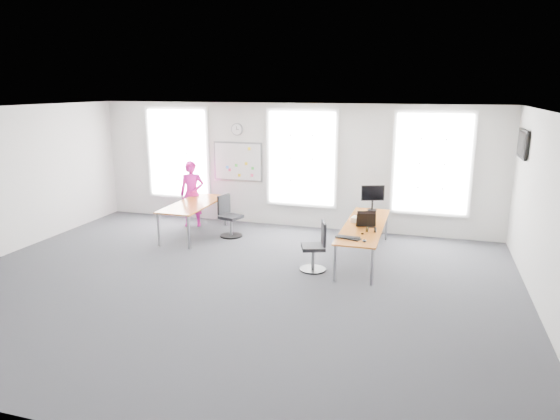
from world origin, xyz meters
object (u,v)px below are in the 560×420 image
(desk_right, at_px, (364,227))
(headphones, at_px, (371,230))
(chair_right, at_px, (316,249))
(keyboard, at_px, (348,238))
(monitor, at_px, (373,195))
(desk_left, at_px, (194,206))
(person, at_px, (192,194))
(chair_left, at_px, (229,218))

(desk_right, xyz_separation_m, headphones, (0.18, -0.49, 0.10))
(desk_right, height_order, chair_right, chair_right)
(desk_right, relative_size, keyboard, 6.39)
(desk_right, distance_m, monitor, 1.29)
(desk_left, relative_size, keyboard, 4.65)
(person, relative_size, headphones, 8.52)
(desk_right, height_order, monitor, monitor)
(chair_right, bearing_deg, chair_left, -142.51)
(desk_right, relative_size, desk_left, 1.37)
(desk_left, bearing_deg, headphones, -13.20)
(desk_right, bearing_deg, desk_left, 172.98)
(person, relative_size, keyboard, 3.59)
(chair_right, xyz_separation_m, headphones, (0.95, 0.45, 0.34))
(chair_left, bearing_deg, desk_right, -85.15)
(chair_right, height_order, monitor, monitor)
(desk_right, height_order, person, person)
(person, xyz_separation_m, headphones, (4.57, -1.70, -0.06))
(chair_right, bearing_deg, desk_right, 121.41)
(chair_left, distance_m, headphones, 3.57)
(chair_left, height_order, monitor, monitor)
(desk_right, relative_size, headphones, 15.17)
(person, distance_m, headphones, 4.88)
(desk_left, xyz_separation_m, chair_right, (3.23, -1.43, -0.29))
(headphones, bearing_deg, chair_left, 164.57)
(desk_right, distance_m, headphones, 0.53)
(desk_right, bearing_deg, monitor, 89.79)
(desk_right, height_order, keyboard, keyboard)
(desk_right, xyz_separation_m, person, (-4.39, 1.22, 0.15))
(desk_right, distance_m, chair_right, 1.23)
(desk_right, relative_size, monitor, 5.06)
(keyboard, distance_m, monitor, 2.27)
(chair_right, distance_m, chair_left, 2.89)
(chair_left, bearing_deg, monitor, -63.37)
(desk_right, height_order, chair_left, chair_left)
(desk_right, distance_m, chair_left, 3.26)
(chair_left, bearing_deg, keyboard, -102.40)
(person, bearing_deg, desk_left, -82.21)
(keyboard, bearing_deg, monitor, 103.69)
(desk_right, bearing_deg, chair_right, -129.39)
(chair_left, height_order, keyboard, chair_left)
(person, relative_size, monitor, 2.84)
(desk_right, xyz_separation_m, keyboard, (-0.16, -1.01, 0.06))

